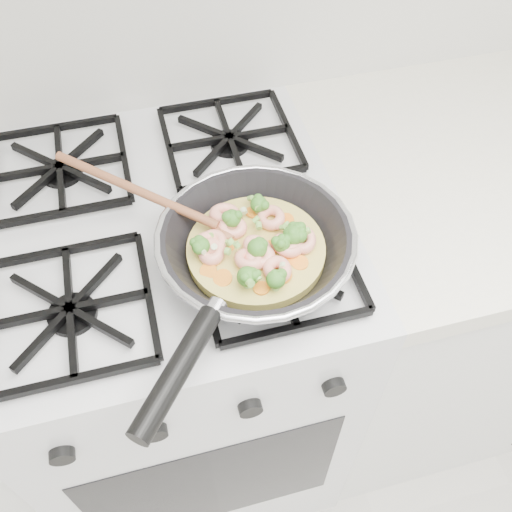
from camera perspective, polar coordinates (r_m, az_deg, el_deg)
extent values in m
cube|color=silver|center=(1.30, -6.95, -9.75)|extent=(0.60, 0.60, 0.90)
cube|color=black|center=(1.18, -4.08, -22.31)|extent=(0.48, 0.00, 0.40)
cube|color=black|center=(0.92, -9.69, 4.07)|extent=(0.56, 0.56, 0.02)
cube|color=white|center=(1.54, 23.65, -2.64)|extent=(1.00, 0.58, 0.86)
torus|color=silver|center=(0.80, 0.00, 2.04)|extent=(0.29, 0.29, 0.01)
cylinder|color=black|center=(0.69, -8.02, -11.54)|extent=(0.14, 0.16, 0.03)
cylinder|color=#D0C15A|center=(0.82, 0.00, 0.59)|extent=(0.20, 0.20, 0.02)
ellipsoid|color=brown|center=(0.82, -3.18, 2.51)|extent=(0.06, 0.05, 0.01)
cylinder|color=brown|center=(0.86, -12.08, 6.59)|extent=(0.22, 0.18, 0.05)
torus|color=#FFB296|center=(0.78, 2.16, -1.36)|extent=(0.06, 0.05, 0.02)
torus|color=#FFB296|center=(0.83, -2.41, 2.89)|extent=(0.06, 0.06, 0.03)
torus|color=#FFB296|center=(0.79, 0.42, -0.08)|extent=(0.04, 0.05, 0.03)
torus|color=#FFB296|center=(0.84, -3.17, 4.23)|extent=(0.05, 0.05, 0.02)
torus|color=#FFB296|center=(0.80, 3.38, 0.92)|extent=(0.05, 0.05, 0.02)
torus|color=#FFB296|center=(0.80, 0.13, 0.86)|extent=(0.07, 0.06, 0.03)
torus|color=#FFB296|center=(0.84, 1.54, 3.92)|extent=(0.06, 0.06, 0.02)
torus|color=#FFB296|center=(0.81, -4.33, 1.34)|extent=(0.05, 0.05, 0.02)
torus|color=#FFB296|center=(0.79, -0.76, -0.39)|extent=(0.06, 0.06, 0.02)
torus|color=#FFB296|center=(0.80, -4.54, 0.43)|extent=(0.05, 0.05, 0.02)
torus|color=#FFB296|center=(0.81, 3.02, 1.21)|extent=(0.05, 0.05, 0.02)
torus|color=#FFB296|center=(0.81, -4.77, 1.28)|extent=(0.05, 0.05, 0.02)
torus|color=#FFB296|center=(0.81, 4.72, 1.64)|extent=(0.05, 0.05, 0.02)
ellipsoid|color=#45852B|center=(0.79, 0.13, 0.81)|extent=(0.04, 0.04, 0.03)
ellipsoid|color=#45852B|center=(0.76, -0.91, -2.10)|extent=(0.04, 0.04, 0.03)
ellipsoid|color=#45852B|center=(0.76, 2.03, -2.39)|extent=(0.03, 0.03, 0.03)
ellipsoid|color=#45852B|center=(0.84, 0.30, 5.28)|extent=(0.03, 0.03, 0.03)
ellipsoid|color=#45852B|center=(0.82, -2.44, 3.82)|extent=(0.04, 0.04, 0.03)
ellipsoid|color=#45852B|center=(0.81, 4.20, 2.49)|extent=(0.04, 0.04, 0.03)
ellipsoid|color=#45852B|center=(0.76, -0.53, -2.04)|extent=(0.03, 0.03, 0.03)
ellipsoid|color=#45852B|center=(0.79, 2.60, 1.24)|extent=(0.03, 0.03, 0.02)
ellipsoid|color=#45852B|center=(0.80, 3.79, 2.12)|extent=(0.04, 0.04, 0.03)
ellipsoid|color=#45852B|center=(0.79, -5.61, 1.03)|extent=(0.03, 0.03, 0.03)
cylinder|color=orange|center=(0.86, -0.31, 4.43)|extent=(0.03, 0.03, 0.01)
cylinder|color=orange|center=(0.81, -3.05, 1.05)|extent=(0.04, 0.04, 0.01)
cylinder|color=orange|center=(0.81, 1.41, 0.88)|extent=(0.04, 0.04, 0.00)
cylinder|color=orange|center=(0.78, 2.86, -2.07)|extent=(0.03, 0.03, 0.01)
cylinder|color=orange|center=(0.80, 3.48, -0.13)|extent=(0.03, 0.03, 0.01)
cylinder|color=orange|center=(0.77, 0.56, -3.27)|extent=(0.03, 0.03, 0.00)
cylinder|color=orange|center=(0.80, 4.49, -0.69)|extent=(0.03, 0.03, 0.01)
cylinder|color=orange|center=(0.79, -4.87, -1.53)|extent=(0.03, 0.03, 0.01)
cylinder|color=orange|center=(0.80, -4.35, -0.22)|extent=(0.03, 0.03, 0.00)
cylinder|color=orange|center=(0.78, -3.40, -2.25)|extent=(0.04, 0.04, 0.01)
cylinder|color=orange|center=(0.85, 3.02, 3.60)|extent=(0.04, 0.04, 0.01)
cylinder|color=#7DBC4B|center=(0.82, 0.01, 3.73)|extent=(0.01, 0.01, 0.01)
cylinder|color=#7DBC4B|center=(0.84, 0.18, 5.04)|extent=(0.01, 0.01, 0.01)
cylinder|color=beige|center=(0.79, -5.42, 0.46)|extent=(0.01, 0.01, 0.01)
cylinder|color=#7DBC4B|center=(0.79, -2.63, 1.45)|extent=(0.01, 0.01, 0.01)
cylinder|color=#7DBC4B|center=(0.75, -0.65, -2.70)|extent=(0.01, 0.01, 0.01)
cylinder|color=beige|center=(0.85, 0.36, 5.65)|extent=(0.01, 0.01, 0.01)
cylinder|color=#7DBC4B|center=(0.82, 0.28, 3.09)|extent=(0.01, 0.01, 0.01)
cylinder|color=#7DBC4B|center=(0.75, 0.18, -2.17)|extent=(0.01, 0.01, 0.01)
cylinder|color=#7DBC4B|center=(0.81, -4.54, 2.14)|extent=(0.01, 0.01, 0.01)
cylinder|color=#7DBC4B|center=(0.80, -2.94, 1.31)|extent=(0.01, 0.01, 0.01)
cylinder|color=beige|center=(0.84, 1.02, 5.23)|extent=(0.01, 0.01, 0.01)
cylinder|color=beige|center=(0.79, -4.28, 0.95)|extent=(0.01, 0.01, 0.01)
cylinder|color=#7DBC4B|center=(0.81, 2.76, 2.95)|extent=(0.01, 0.01, 0.01)
cylinder|color=beige|center=(0.77, 2.76, -1.03)|extent=(0.01, 0.01, 0.01)
cylinder|color=#7DBC4B|center=(0.82, 3.22, 3.10)|extent=(0.01, 0.01, 0.01)
cylinder|color=#7DBC4B|center=(0.81, 5.25, 2.52)|extent=(0.01, 0.01, 0.01)
cylinder|color=#7DBC4B|center=(0.81, 3.86, 2.26)|extent=(0.01, 0.01, 0.01)
cylinder|color=#7DBC4B|center=(0.86, -0.55, 5.89)|extent=(0.01, 0.01, 0.01)
cylinder|color=#7DBC4B|center=(0.79, -1.97, 1.14)|extent=(0.01, 0.01, 0.01)
cylinder|color=beige|center=(0.84, -1.27, 4.59)|extent=(0.01, 0.01, 0.01)
cylinder|color=#7DBC4B|center=(0.78, -2.88, 0.47)|extent=(0.01, 0.01, 0.01)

